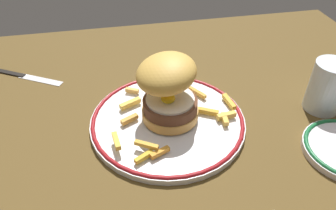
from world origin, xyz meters
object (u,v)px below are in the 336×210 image
object	(u,v)px
dinner_plate	(168,120)
water_glass	(326,90)
knife	(22,75)
burger	(169,88)

from	to	relation	value
dinner_plate	water_glass	world-z (taller)	water_glass
water_glass	knife	size ratio (longest dim) A/B	0.64
burger	water_glass	xyz separation A→B (cm)	(31.29, -2.16, -3.33)
burger	water_glass	size ratio (longest dim) A/B	1.37
water_glass	knife	world-z (taller)	water_glass
dinner_plate	water_glass	distance (cm)	31.86
burger	water_glass	bearing A→B (deg)	-3.96
dinner_plate	water_glass	size ratio (longest dim) A/B	2.84
knife	water_glass	bearing A→B (deg)	-21.43
dinner_plate	knife	xyz separation A→B (cm)	(-30.12, 22.94, -0.58)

